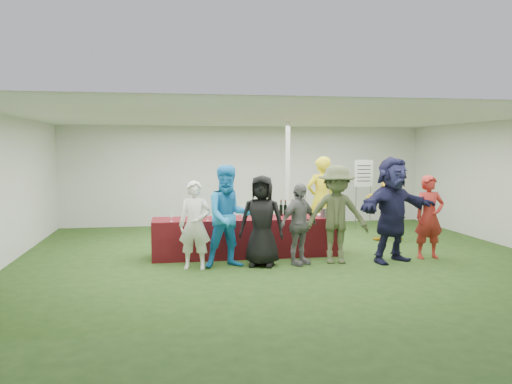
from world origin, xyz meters
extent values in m
plane|color=#284719|center=(0.00, 0.00, 0.00)|extent=(60.00, 60.00, 0.00)
plane|color=white|center=(0.00, 4.00, 1.35)|extent=(10.00, 0.00, 10.00)
plane|color=white|center=(0.00, -4.00, 1.35)|extent=(10.00, 0.00, 10.00)
plane|color=white|center=(-5.00, 0.00, 1.35)|extent=(0.00, 8.00, 8.00)
plane|color=white|center=(5.00, 0.00, 1.35)|extent=(0.00, 8.00, 8.00)
plane|color=white|center=(0.00, 0.00, 2.70)|extent=(10.00, 10.00, 0.00)
cylinder|color=silver|center=(0.50, 1.20, 1.35)|extent=(0.10, 0.10, 2.70)
cube|color=#560D12|center=(-0.64, -0.11, 0.38)|extent=(3.60, 0.80, 0.75)
cylinder|color=black|center=(-0.35, -0.01, 0.86)|extent=(0.07, 0.07, 0.22)
cylinder|color=black|center=(-0.35, -0.01, 1.01)|extent=(0.03, 0.03, 0.08)
cylinder|color=maroon|center=(-0.35, -0.01, 1.06)|extent=(0.03, 0.03, 0.02)
cylinder|color=black|center=(-0.26, 0.05, 0.86)|extent=(0.07, 0.07, 0.22)
cylinder|color=black|center=(-0.26, 0.05, 1.01)|extent=(0.03, 0.03, 0.08)
cylinder|color=maroon|center=(-0.26, 0.05, 1.06)|extent=(0.03, 0.03, 0.02)
cylinder|color=black|center=(-0.12, 0.02, 0.86)|extent=(0.07, 0.07, 0.22)
cylinder|color=black|center=(-0.12, 0.02, 1.01)|extent=(0.03, 0.03, 0.08)
cylinder|color=maroon|center=(-0.12, 0.02, 1.06)|extent=(0.03, 0.03, 0.02)
cylinder|color=black|center=(0.10, 0.06, 0.86)|extent=(0.07, 0.07, 0.22)
cylinder|color=black|center=(0.10, 0.06, 1.01)|extent=(0.03, 0.03, 0.08)
cylinder|color=maroon|center=(0.10, 0.06, 1.06)|extent=(0.03, 0.03, 0.02)
cylinder|color=black|center=(0.18, 0.03, 0.86)|extent=(0.07, 0.07, 0.22)
cylinder|color=black|center=(0.18, 0.03, 1.01)|extent=(0.03, 0.03, 0.08)
cylinder|color=maroon|center=(0.18, 0.03, 1.06)|extent=(0.03, 0.03, 0.02)
cylinder|color=black|center=(0.33, 0.06, 0.86)|extent=(0.07, 0.07, 0.22)
cylinder|color=black|center=(0.33, 0.06, 1.01)|extent=(0.03, 0.03, 0.08)
cylinder|color=maroon|center=(0.33, 0.06, 1.06)|extent=(0.03, 0.03, 0.02)
cylinder|color=silver|center=(-2.08, -0.37, 0.75)|extent=(0.06, 0.06, 0.00)
cylinder|color=silver|center=(-2.08, -0.37, 0.79)|extent=(0.01, 0.01, 0.07)
cylinder|color=silver|center=(-2.08, -0.37, 0.87)|extent=(0.06, 0.06, 0.08)
cylinder|color=silver|center=(-1.69, -0.40, 0.75)|extent=(0.06, 0.06, 0.00)
cylinder|color=silver|center=(-1.69, -0.40, 0.79)|extent=(0.01, 0.01, 0.07)
cylinder|color=silver|center=(-1.69, -0.40, 0.87)|extent=(0.06, 0.06, 0.08)
cylinder|color=#470715|center=(-1.69, -0.40, 0.84)|extent=(0.05, 0.05, 0.02)
cylinder|color=silver|center=(-1.40, -0.36, 0.75)|extent=(0.06, 0.06, 0.00)
cylinder|color=silver|center=(-1.40, -0.36, 0.79)|extent=(0.01, 0.01, 0.07)
cylinder|color=silver|center=(-1.40, -0.36, 0.87)|extent=(0.06, 0.06, 0.08)
cylinder|color=#470715|center=(-1.40, -0.36, 0.84)|extent=(0.05, 0.05, 0.02)
cylinder|color=silver|center=(-1.00, -0.40, 0.75)|extent=(0.06, 0.06, 0.00)
cylinder|color=silver|center=(-1.00, -0.40, 0.79)|extent=(0.01, 0.01, 0.07)
cylinder|color=silver|center=(-1.00, -0.40, 0.87)|extent=(0.06, 0.06, 0.08)
cylinder|color=silver|center=(-0.68, -0.03, 0.85)|extent=(0.07, 0.07, 0.20)
cylinder|color=silver|center=(-0.68, -0.03, 0.96)|extent=(0.03, 0.03, 0.03)
cube|color=white|center=(0.95, -0.06, 0.77)|extent=(0.25, 0.18, 0.03)
cylinder|color=slate|center=(0.91, -0.33, 0.84)|extent=(0.22, 0.22, 0.18)
cylinder|color=slate|center=(2.69, 2.71, 0.55)|extent=(0.02, 0.02, 1.10)
cylinder|color=slate|center=(3.09, 2.71, 0.55)|extent=(0.02, 0.02, 1.10)
cube|color=white|center=(2.89, 2.71, 1.45)|extent=(0.50, 0.02, 0.70)
cube|color=black|center=(2.89, 2.70, 1.65)|extent=(0.36, 0.01, 0.02)
cube|color=black|center=(2.89, 2.70, 1.55)|extent=(0.36, 0.01, 0.02)
cube|color=black|center=(2.89, 2.70, 1.45)|extent=(0.36, 0.01, 0.02)
cube|color=black|center=(2.89, 2.70, 1.35)|extent=(0.36, 0.01, 0.02)
cube|color=black|center=(2.89, 2.70, 1.25)|extent=(0.36, 0.01, 0.02)
imported|color=yellow|center=(1.20, 0.93, 0.96)|extent=(0.77, 0.58, 1.92)
imported|color=gold|center=(2.74, 1.04, 0.92)|extent=(0.98, 0.81, 1.84)
imported|color=white|center=(-1.67, -1.02, 0.77)|extent=(0.63, 0.49, 1.54)
imported|color=#1D88D5|center=(-1.07, -0.99, 0.90)|extent=(0.97, 0.81, 1.80)
imported|color=black|center=(-0.49, -1.00, 0.81)|extent=(0.92, 0.75, 1.63)
imported|color=slate|center=(0.19, -1.01, 0.74)|extent=(0.92, 0.76, 1.47)
imported|color=#444C2C|center=(0.90, -1.00, 0.90)|extent=(1.26, 0.86, 1.80)
imported|color=#191A3A|center=(1.94, -1.09, 0.98)|extent=(1.89, 1.20, 1.95)
imported|color=#A72620|center=(2.77, -0.92, 0.79)|extent=(0.58, 0.38, 1.59)
camera|label=1|loc=(-2.06, -9.64, 2.10)|focal=35.00mm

